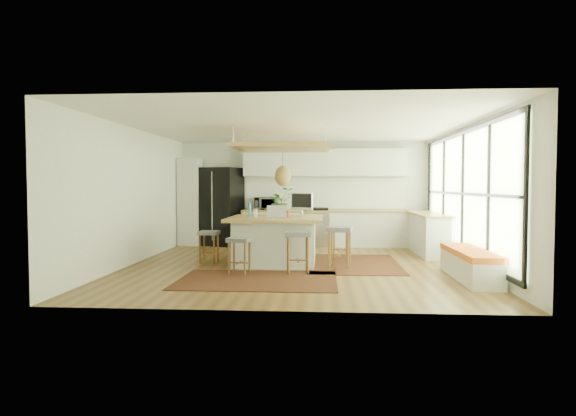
# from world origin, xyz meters

# --- Properties ---
(floor) EXTENTS (7.00, 7.00, 0.00)m
(floor) POSITION_xyz_m (0.00, 0.00, 0.00)
(floor) COLOR #4F3416
(floor) RESTS_ON ground
(ceiling) EXTENTS (7.00, 7.00, 0.00)m
(ceiling) POSITION_xyz_m (0.00, 0.00, 2.70)
(ceiling) COLOR white
(ceiling) RESTS_ON ground
(wall_back) EXTENTS (6.50, 0.00, 6.50)m
(wall_back) POSITION_xyz_m (0.00, 3.50, 1.35)
(wall_back) COLOR silver
(wall_back) RESTS_ON ground
(wall_front) EXTENTS (6.50, 0.00, 6.50)m
(wall_front) POSITION_xyz_m (0.00, -3.50, 1.35)
(wall_front) COLOR silver
(wall_front) RESTS_ON ground
(wall_left) EXTENTS (0.00, 7.00, 7.00)m
(wall_left) POSITION_xyz_m (-3.25, 0.00, 1.35)
(wall_left) COLOR silver
(wall_left) RESTS_ON ground
(wall_right) EXTENTS (0.00, 7.00, 7.00)m
(wall_right) POSITION_xyz_m (3.25, 0.00, 1.35)
(wall_right) COLOR silver
(wall_right) RESTS_ON ground
(window_wall) EXTENTS (0.10, 6.20, 2.60)m
(window_wall) POSITION_xyz_m (3.22, 0.00, 1.40)
(window_wall) COLOR black
(window_wall) RESTS_ON wall_right
(pantry) EXTENTS (0.55, 0.60, 2.25)m
(pantry) POSITION_xyz_m (-2.95, 3.18, 1.12)
(pantry) COLOR beige
(pantry) RESTS_ON floor
(back_counter_base) EXTENTS (4.20, 0.60, 0.88)m
(back_counter_base) POSITION_xyz_m (0.55, 3.18, 0.44)
(back_counter_base) COLOR beige
(back_counter_base) RESTS_ON floor
(back_counter_top) EXTENTS (4.24, 0.64, 0.05)m
(back_counter_top) POSITION_xyz_m (0.55, 3.18, 0.90)
(back_counter_top) COLOR olive
(back_counter_top) RESTS_ON back_counter_base
(backsplash) EXTENTS (4.20, 0.02, 0.80)m
(backsplash) POSITION_xyz_m (0.55, 3.48, 1.35)
(backsplash) COLOR white
(backsplash) RESTS_ON wall_back
(upper_cabinets) EXTENTS (4.20, 0.34, 0.70)m
(upper_cabinets) POSITION_xyz_m (0.55, 3.32, 2.15)
(upper_cabinets) COLOR beige
(upper_cabinets) RESTS_ON wall_back
(range) EXTENTS (0.76, 0.62, 1.00)m
(range) POSITION_xyz_m (0.30, 3.18, 0.50)
(range) COLOR #A5A5AA
(range) RESTS_ON floor
(right_counter_base) EXTENTS (0.60, 2.50, 0.88)m
(right_counter_base) POSITION_xyz_m (2.93, 2.00, 0.44)
(right_counter_base) COLOR beige
(right_counter_base) RESTS_ON floor
(right_counter_top) EXTENTS (0.64, 2.54, 0.05)m
(right_counter_top) POSITION_xyz_m (2.93, 2.00, 0.90)
(right_counter_top) COLOR olive
(right_counter_top) RESTS_ON right_counter_base
(window_bench) EXTENTS (0.52, 2.00, 0.50)m
(window_bench) POSITION_xyz_m (2.95, -1.20, 0.25)
(window_bench) COLOR beige
(window_bench) RESTS_ON floor
(ceiling_panel) EXTENTS (1.86, 1.86, 0.80)m
(ceiling_panel) POSITION_xyz_m (-0.30, 0.40, 2.05)
(ceiling_panel) COLOR olive
(ceiling_panel) RESTS_ON ceiling
(rug_near) EXTENTS (2.60, 1.80, 0.01)m
(rug_near) POSITION_xyz_m (-0.56, -1.54, 0.01)
(rug_near) COLOR black
(rug_near) RESTS_ON floor
(rug_right) EXTENTS (1.80, 2.60, 0.01)m
(rug_right) POSITION_xyz_m (1.11, 0.29, 0.01)
(rug_right) COLOR black
(rug_right) RESTS_ON floor
(fridge) EXTENTS (1.20, 1.07, 2.02)m
(fridge) POSITION_xyz_m (-2.16, 3.20, 0.93)
(fridge) COLOR black
(fridge) RESTS_ON floor
(island) EXTENTS (1.85, 1.85, 0.93)m
(island) POSITION_xyz_m (-0.43, 0.30, 0.47)
(island) COLOR olive
(island) RESTS_ON floor
(stool_near_left) EXTENTS (0.43, 0.43, 0.64)m
(stool_near_left) POSITION_xyz_m (-0.96, -0.97, 0.35)
(stool_near_left) COLOR #52585A
(stool_near_left) RESTS_ON floor
(stool_near_right) EXTENTS (0.48, 0.48, 0.75)m
(stool_near_right) POSITION_xyz_m (0.07, -0.83, 0.35)
(stool_near_right) COLOR #52585A
(stool_near_right) RESTS_ON floor
(stool_right_front) EXTENTS (0.52, 0.52, 0.77)m
(stool_right_front) POSITION_xyz_m (0.83, -0.13, 0.35)
(stool_right_front) COLOR #52585A
(stool_right_front) RESTS_ON floor
(stool_right_back) EXTENTS (0.48, 0.48, 0.69)m
(stool_right_back) POSITION_xyz_m (0.87, 0.81, 0.35)
(stool_right_back) COLOR #52585A
(stool_right_back) RESTS_ON floor
(stool_left_side) EXTENTS (0.40, 0.40, 0.64)m
(stool_left_side) POSITION_xyz_m (-1.78, 0.26, 0.35)
(stool_left_side) COLOR #52585A
(stool_left_side) RESTS_ON floor
(laptop) EXTENTS (0.40, 0.42, 0.27)m
(laptop) POSITION_xyz_m (-0.38, -0.16, 1.05)
(laptop) COLOR #A5A5AA
(laptop) RESTS_ON island
(monitor) EXTENTS (0.54, 0.44, 0.49)m
(monitor) POSITION_xyz_m (0.08, 0.60, 1.19)
(monitor) COLOR #A5A5AA
(monitor) RESTS_ON island
(microwave) EXTENTS (0.61, 0.35, 0.40)m
(microwave) POSITION_xyz_m (-0.94, 3.19, 1.13)
(microwave) COLOR #A5A5AA
(microwave) RESTS_ON back_counter_top
(island_plant) EXTENTS (0.78, 0.79, 0.46)m
(island_plant) POSITION_xyz_m (-0.40, 0.95, 1.16)
(island_plant) COLOR #1E4C19
(island_plant) RESTS_ON island
(island_bowl) EXTENTS (0.23, 0.23, 0.05)m
(island_bowl) POSITION_xyz_m (-0.92, 0.77, 0.95)
(island_bowl) COLOR white
(island_bowl) RESTS_ON island
(island_bottle_0) EXTENTS (0.07, 0.07, 0.19)m
(island_bottle_0) POSITION_xyz_m (-0.98, 0.40, 1.03)
(island_bottle_0) COLOR teal
(island_bottle_0) RESTS_ON island
(island_bottle_1) EXTENTS (0.07, 0.07, 0.19)m
(island_bottle_1) POSITION_xyz_m (-0.83, 0.15, 1.03)
(island_bottle_1) COLOR white
(island_bottle_1) RESTS_ON island
(island_bottle_2) EXTENTS (0.07, 0.07, 0.19)m
(island_bottle_2) POSITION_xyz_m (-0.18, -0.00, 1.03)
(island_bottle_2) COLOR #A14735
(island_bottle_2) RESTS_ON island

